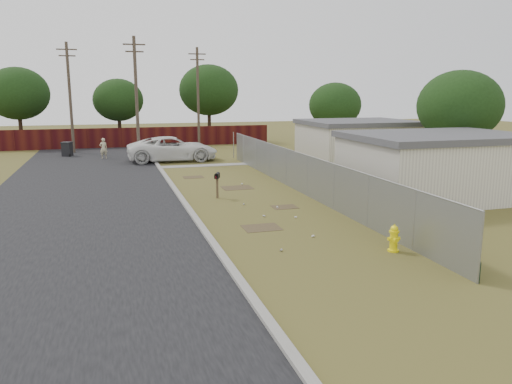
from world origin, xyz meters
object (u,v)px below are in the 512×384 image
object	(u,v)px
pedestrian	(103,148)
trash_bin	(67,149)
mailbox	(217,178)
fire_hydrant	(394,239)
pickup_truck	(173,149)

from	to	relation	value
pedestrian	trash_bin	xyz separation A→B (m)	(-2.79, 2.40, -0.21)
mailbox	trash_bin	bearing A→B (deg)	113.07
fire_hydrant	pickup_truck	size ratio (longest dim) A/B	0.14
trash_bin	mailbox	bearing A→B (deg)	-66.93
pickup_truck	mailbox	bearing A→B (deg)	-177.27
trash_bin	pickup_truck	bearing A→B (deg)	-34.24
mailbox	pedestrian	world-z (taller)	pedestrian
pedestrian	trash_bin	distance (m)	3.69
fire_hydrant	mailbox	xyz separation A→B (m)	(-3.71, 9.64, 0.57)
fire_hydrant	trash_bin	xyz separation A→B (m)	(-11.80, 28.62, 0.16)
mailbox	fire_hydrant	bearing A→B (deg)	-68.94
fire_hydrant	trash_bin	world-z (taller)	trash_bin
fire_hydrant	mailbox	size ratio (longest dim) A/B	0.72
pickup_truck	pedestrian	world-z (taller)	pickup_truck
pickup_truck	trash_bin	xyz separation A→B (m)	(-7.69, 5.23, -0.33)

